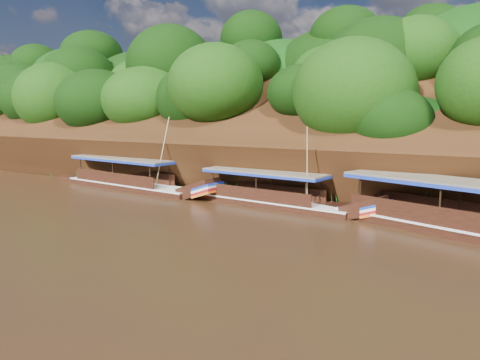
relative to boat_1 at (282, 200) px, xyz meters
The scene contains 5 objects.
ground 8.14m from the boat_1, 80.84° to the right, with size 160.00×160.00×0.00m, color black.
riverbank 14.83m from the boat_1, 85.02° to the left, with size 120.00×30.06×19.40m.
boat_1 is the anchor object (origin of this frame).
boat_2 12.72m from the boat_1, behind, with size 15.59×3.56×6.13m.
reeds 1.99m from the boat_1, 126.71° to the left, with size 49.44×2.34×2.01m.
Camera 1 is at (11.82, -18.08, 5.93)m, focal length 35.00 mm.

